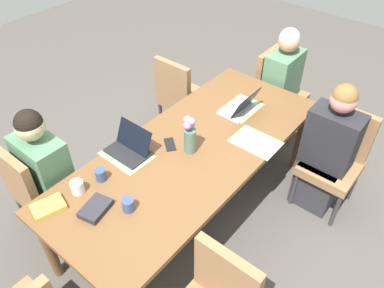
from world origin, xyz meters
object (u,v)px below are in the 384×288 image
at_px(person_near_left_far, 50,183).
at_px(book_blue_cover, 48,207).
at_px(person_head_left_left_mid, 280,91).
at_px(coffee_mug_near_left, 101,175).
at_px(chair_near_left_far, 38,187).
at_px(flower_vase, 190,135).
at_px(chair_near_right_mid, 181,94).
at_px(chair_far_left_near, 336,156).
at_px(person_far_left_near, 326,155).
at_px(chair_head_left_left_mid, 276,88).
at_px(laptop_near_left_far, 130,147).
at_px(laptop_head_left_left_mid, 240,108).
at_px(phone_black, 170,144).
at_px(coffee_mug_near_right, 77,187).
at_px(book_red_cover, 96,208).
at_px(coffee_mug_centre_left, 128,205).
at_px(dining_table, 192,156).

bearing_deg(person_near_left_far, book_blue_cover, 60.83).
height_order(person_head_left_left_mid, person_near_left_far, same).
distance_m(coffee_mug_near_left, book_blue_cover, 0.39).
relative_size(chair_near_left_far, flower_vase, 2.89).
bearing_deg(chair_near_right_mid, chair_far_left_near, 94.16).
bearing_deg(coffee_mug_near_left, person_near_left_far, -70.34).
bearing_deg(person_far_left_near, chair_head_left_left_mid, -128.26).
relative_size(person_far_left_near, person_near_left_far, 1.00).
relative_size(person_far_left_near, chair_head_left_left_mid, 1.33).
height_order(person_far_left_near, laptop_near_left_far, person_far_left_near).
distance_m(chair_near_left_far, coffee_mug_near_left, 0.63).
xyz_separation_m(flower_vase, laptop_head_left_left_mid, (-0.65, 0.02, -0.11)).
bearing_deg(phone_black, laptop_near_left_far, -87.59).
bearing_deg(person_near_left_far, flower_vase, 136.44).
bearing_deg(coffee_mug_near_right, chair_far_left_near, 146.60).
xyz_separation_m(person_head_left_left_mid, phone_black, (1.50, -0.14, 0.21)).
height_order(chair_far_left_near, coffee_mug_near_left, chair_far_left_near).
bearing_deg(person_far_left_near, laptop_near_left_far, -43.64).
bearing_deg(coffee_mug_near_left, chair_head_left_left_mid, 174.86).
bearing_deg(coffee_mug_near_left, book_red_cover, 42.37).
relative_size(chair_near_right_mid, laptop_head_left_left_mid, 2.81).
xyz_separation_m(chair_near_right_mid, laptop_near_left_far, (1.10, 0.46, 0.28)).
relative_size(laptop_near_left_far, coffee_mug_centre_left, 3.60).
xyz_separation_m(chair_near_right_mid, laptop_head_left_left_mid, (0.16, 0.81, 0.28)).
bearing_deg(flower_vase, coffee_mug_near_left, -24.72).
distance_m(dining_table, book_red_cover, 0.85).
relative_size(laptop_near_left_far, coffee_mug_near_right, 3.66).
relative_size(coffee_mug_near_right, phone_black, 0.58).
bearing_deg(laptop_head_left_left_mid, person_head_left_left_mid, -177.75).
xyz_separation_m(chair_head_left_left_mid, phone_black, (1.56, -0.07, 0.24)).
height_order(laptop_near_left_far, book_blue_cover, laptop_near_left_far).
bearing_deg(book_blue_cover, book_red_cover, 142.35).
bearing_deg(coffee_mug_centre_left, book_red_cover, -48.18).
distance_m(laptop_head_left_left_mid, laptop_near_left_far, 1.00).
xyz_separation_m(coffee_mug_centre_left, book_blue_cover, (0.32, -0.40, -0.03)).
xyz_separation_m(dining_table, person_near_left_far, (0.80, -0.74, -0.14)).
bearing_deg(book_blue_cover, phone_black, -175.07).
distance_m(chair_near_left_far, coffee_mug_centre_left, 0.92).
relative_size(person_head_left_left_mid, coffee_mug_near_left, 13.57).
distance_m(book_red_cover, phone_black, 0.77).
distance_m(chair_head_left_left_mid, book_red_cover, 2.35).
xyz_separation_m(person_near_left_far, book_blue_cover, (0.22, 0.40, 0.23)).
height_order(chair_near_right_mid, book_blue_cover, chair_near_right_mid).
height_order(laptop_head_left_left_mid, book_red_cover, laptop_head_left_left_mid).
bearing_deg(laptop_near_left_far, book_red_cover, 24.29).
bearing_deg(person_near_left_far, person_far_left_near, 137.46).
bearing_deg(chair_far_left_near, chair_near_right_mid, -85.84).
relative_size(chair_near_right_mid, coffee_mug_near_left, 10.22).
distance_m(chair_far_left_near, chair_near_left_far, 2.40).
distance_m(chair_far_left_near, book_blue_cover, 2.26).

